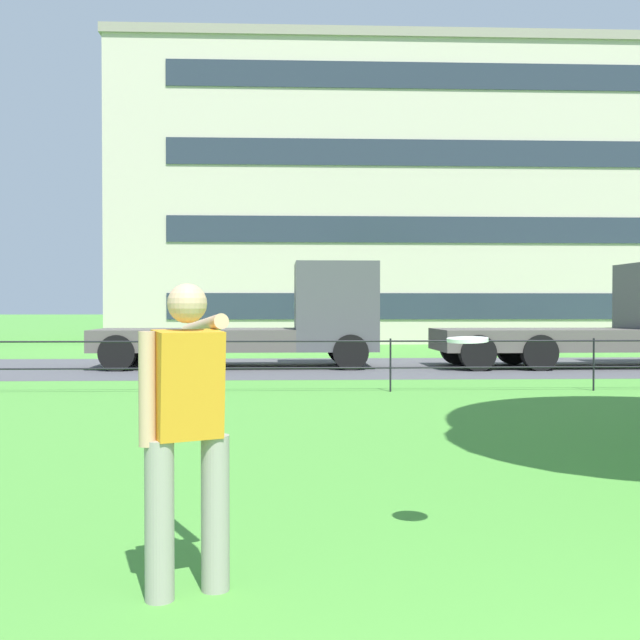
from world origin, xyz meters
name	(u,v)px	position (x,y,z in m)	size (l,w,h in m)	color
street_strip	(361,367)	(0.00, 18.53, 0.00)	(80.00, 6.80, 0.01)	#4C4C51
park_fence	(390,356)	(0.00, 12.86, 0.67)	(38.82, 0.04, 1.00)	black
person_thrower	(187,427)	(-2.47, 3.03, 0.93)	(0.47, 0.86, 1.73)	gray
frisbee	(467,340)	(-0.73, 3.73, 1.38)	(0.38, 0.38, 0.04)	white
flatbed_truck_center	(279,321)	(-2.17, 18.66, 1.22)	(7.33, 2.51, 2.75)	#4C4C51
flatbed_truck_far_right	(616,321)	(6.74, 18.35, 1.22)	(7.34, 2.53, 2.75)	#4C4C51
apartment_building_background	(465,204)	(6.78, 35.69, 6.64)	(33.01, 11.17, 13.27)	beige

